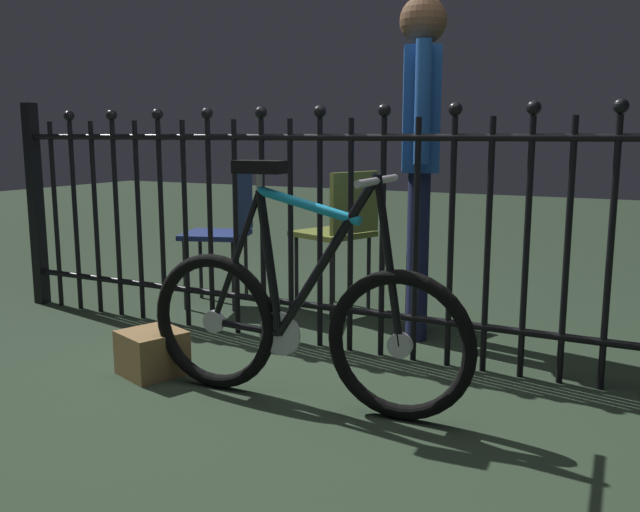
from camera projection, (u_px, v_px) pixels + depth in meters
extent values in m
plane|color=#2A3B29|center=(290.00, 396.00, 2.79)|extent=(20.00, 20.00, 0.00)
cylinder|color=black|center=(37.00, 214.00, 4.25)|extent=(0.03, 0.03, 1.13)
sphere|color=black|center=(30.00, 117.00, 4.15)|extent=(0.06, 0.06, 0.06)
cylinder|color=black|center=(56.00, 216.00, 4.18)|extent=(0.03, 0.03, 1.13)
cylinder|color=black|center=(75.00, 217.00, 4.11)|extent=(0.03, 0.03, 1.13)
sphere|color=black|center=(69.00, 116.00, 4.00)|extent=(0.06, 0.06, 0.06)
cylinder|color=black|center=(96.00, 219.00, 4.03)|extent=(0.03, 0.03, 1.13)
cylinder|color=black|center=(117.00, 220.00, 3.96)|extent=(0.03, 0.03, 1.13)
sphere|color=black|center=(111.00, 115.00, 3.86)|extent=(0.06, 0.06, 0.06)
cylinder|color=black|center=(139.00, 222.00, 3.88)|extent=(0.03, 0.03, 1.13)
cylinder|color=black|center=(162.00, 223.00, 3.81)|extent=(0.03, 0.03, 1.13)
sphere|color=black|center=(157.00, 114.00, 3.71)|extent=(0.06, 0.06, 0.06)
cylinder|color=black|center=(185.00, 225.00, 3.74)|extent=(0.03, 0.03, 1.13)
cylinder|color=black|center=(210.00, 227.00, 3.66)|extent=(0.03, 0.03, 1.13)
sphere|color=black|center=(207.00, 113.00, 3.56)|extent=(0.06, 0.06, 0.06)
cylinder|color=black|center=(236.00, 229.00, 3.59)|extent=(0.03, 0.03, 1.13)
cylinder|color=black|center=(263.00, 231.00, 3.51)|extent=(0.03, 0.03, 1.13)
sphere|color=black|center=(261.00, 113.00, 3.41)|extent=(0.06, 0.06, 0.06)
cylinder|color=black|center=(291.00, 233.00, 3.44)|extent=(0.03, 0.03, 1.13)
cylinder|color=black|center=(320.00, 235.00, 3.36)|extent=(0.03, 0.03, 1.13)
sphere|color=black|center=(320.00, 111.00, 3.26)|extent=(0.06, 0.06, 0.06)
cylinder|color=black|center=(350.00, 237.00, 3.29)|extent=(0.03, 0.03, 1.13)
cylinder|color=black|center=(382.00, 240.00, 3.22)|extent=(0.03, 0.03, 1.13)
sphere|color=black|center=(384.00, 110.00, 3.11)|extent=(0.06, 0.06, 0.06)
cylinder|color=black|center=(416.00, 242.00, 3.14)|extent=(0.03, 0.03, 1.13)
cylinder|color=black|center=(451.00, 245.00, 3.07)|extent=(0.03, 0.03, 1.13)
sphere|color=black|center=(455.00, 109.00, 2.97)|extent=(0.06, 0.06, 0.06)
cylinder|color=black|center=(488.00, 247.00, 2.99)|extent=(0.03, 0.03, 1.13)
cylinder|color=black|center=(526.00, 250.00, 2.92)|extent=(0.03, 0.03, 1.13)
sphere|color=black|center=(534.00, 108.00, 2.82)|extent=(0.06, 0.06, 0.06)
cylinder|color=black|center=(567.00, 253.00, 2.85)|extent=(0.03, 0.03, 1.13)
cylinder|color=black|center=(610.00, 256.00, 2.77)|extent=(0.03, 0.03, 1.13)
sphere|color=black|center=(621.00, 106.00, 2.67)|extent=(0.06, 0.06, 0.06)
cylinder|color=black|center=(357.00, 311.00, 3.34)|extent=(4.36, 0.03, 0.03)
cylinder|color=black|center=(359.00, 137.00, 3.19)|extent=(4.36, 0.03, 0.03)
cube|color=black|center=(36.00, 205.00, 4.25)|extent=(0.07, 0.07, 1.24)
torus|color=black|center=(214.00, 321.00, 2.84)|extent=(0.57, 0.09, 0.57)
cylinder|color=silver|center=(214.00, 321.00, 2.84)|extent=(0.09, 0.03, 0.09)
torus|color=black|center=(400.00, 345.00, 2.52)|extent=(0.57, 0.09, 0.57)
cylinder|color=silver|center=(400.00, 345.00, 2.52)|extent=(0.09, 0.03, 0.09)
cylinder|color=black|center=(326.00, 258.00, 2.59)|extent=(0.43, 0.06, 0.65)
cylinder|color=#19A5D8|center=(308.00, 205.00, 2.58)|extent=(0.43, 0.06, 0.14)
cylinder|color=black|center=(270.00, 263.00, 2.69)|extent=(0.12, 0.04, 0.57)
cylinder|color=black|center=(246.00, 327.00, 2.78)|extent=(0.31, 0.05, 0.04)
cylinder|color=black|center=(236.00, 258.00, 2.75)|extent=(0.25, 0.04, 0.56)
cylinder|color=black|center=(389.00, 261.00, 2.49)|extent=(0.13, 0.04, 0.62)
cylinder|color=silver|center=(378.00, 178.00, 2.45)|extent=(0.03, 0.03, 0.02)
cylinder|color=silver|center=(378.00, 181.00, 2.46)|extent=(0.05, 0.40, 0.03)
cylinder|color=silver|center=(259.00, 181.00, 2.65)|extent=(0.03, 0.03, 0.07)
cube|color=black|center=(259.00, 167.00, 2.64)|extent=(0.20, 0.10, 0.05)
cylinder|color=silver|center=(280.00, 333.00, 2.72)|extent=(0.18, 0.02, 0.18)
cylinder|color=black|center=(185.00, 275.00, 4.14)|extent=(0.02, 0.02, 0.43)
cylinder|color=black|center=(201.00, 266.00, 4.43)|extent=(0.02, 0.02, 0.43)
cylinder|color=black|center=(234.00, 277.00, 4.10)|extent=(0.02, 0.02, 0.43)
cylinder|color=black|center=(246.00, 267.00, 4.39)|extent=(0.02, 0.02, 0.43)
cube|color=navy|center=(216.00, 235.00, 4.23)|extent=(0.48, 0.48, 0.03)
cube|color=navy|center=(243.00, 202.00, 4.17)|extent=(0.14, 0.35, 0.36)
cylinder|color=black|center=(297.00, 273.00, 4.13)|extent=(0.02, 0.02, 0.45)
cylinder|color=black|center=(333.00, 267.00, 4.33)|extent=(0.02, 0.02, 0.45)
cylinder|color=black|center=(332.00, 281.00, 3.90)|extent=(0.02, 0.02, 0.45)
cylinder|color=black|center=(369.00, 274.00, 4.11)|extent=(0.02, 0.02, 0.45)
cube|color=olive|center=(333.00, 234.00, 4.07)|extent=(0.49, 0.49, 0.03)
cube|color=olive|center=(355.00, 203.00, 3.91)|extent=(0.15, 0.35, 0.35)
cylinder|color=#191E3F|center=(418.00, 258.00, 3.50)|extent=(0.11, 0.11, 0.86)
cylinder|color=#191E3F|center=(417.00, 252.00, 3.65)|extent=(0.11, 0.11, 0.86)
cube|color=#1E4C99|center=(421.00, 111.00, 3.45)|extent=(0.28, 0.34, 0.61)
cylinder|color=#1E4C99|center=(423.00, 102.00, 3.25)|extent=(0.08, 0.08, 0.58)
cylinder|color=#1E4C99|center=(420.00, 106.00, 3.64)|extent=(0.08, 0.08, 0.58)
sphere|color=brown|center=(423.00, 20.00, 3.37)|extent=(0.23, 0.23, 0.23)
cube|color=olive|center=(152.00, 353.00, 3.04)|extent=(0.32, 0.32, 0.19)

